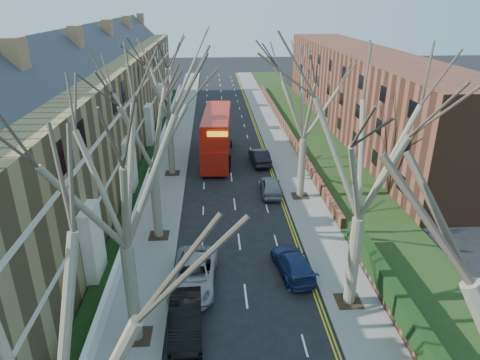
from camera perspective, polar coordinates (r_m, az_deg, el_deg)
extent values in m
cube|color=slate|center=(52.56, -8.36, 5.32)|extent=(3.00, 102.00, 0.12)
cube|color=slate|center=(52.93, 4.75, 5.62)|extent=(3.00, 102.00, 0.12)
cube|color=olive|center=(45.00, -19.48, 7.82)|extent=(9.00, 78.00, 10.00)
cube|color=#32343D|center=(43.96, -20.54, 15.36)|extent=(4.67, 78.00, 4.67)
cube|color=white|center=(44.40, -13.67, 6.27)|extent=(0.12, 78.00, 0.35)
cube|color=white|center=(43.56, -14.10, 10.68)|extent=(0.12, 78.00, 0.35)
cube|color=brown|center=(58.27, 15.83, 11.46)|extent=(8.00, 54.00, 10.00)
cube|color=brown|center=(56.84, 5.91, 7.32)|extent=(0.35, 54.00, 0.90)
cube|color=white|center=(45.02, -11.20, 2.86)|extent=(0.30, 78.00, 1.00)
cube|color=#1E3312|center=(53.74, 9.53, 5.74)|extent=(6.00, 102.00, 0.06)
cylinder|color=#695D4B|center=(21.75, -14.18, -14.54)|extent=(0.64, 0.64, 5.25)
cube|color=#2D2116|center=(23.40, -13.53, -19.63)|extent=(1.40, 1.40, 0.05)
cylinder|color=#695D4B|center=(30.25, -11.09, -3.14)|extent=(0.64, 0.64, 5.07)
cube|color=#2D2116|center=(31.42, -10.74, -7.28)|extent=(1.40, 1.40, 0.05)
cylinder|color=#695D4B|center=(41.28, -9.21, 4.28)|extent=(0.60, 0.60, 5.25)
cube|color=#2D2116|center=(42.18, -8.99, 0.92)|extent=(1.40, 1.40, 0.05)
cylinder|color=#695D4B|center=(24.14, 14.87, -10.49)|extent=(0.64, 0.64, 5.25)
cube|color=#2D2116|center=(25.63, 14.26, -15.38)|extent=(1.40, 1.40, 0.05)
cylinder|color=#695D4B|center=(36.23, 8.22, 1.52)|extent=(0.60, 0.60, 5.07)
cube|color=#2D2116|center=(37.21, 8.00, -2.10)|extent=(1.40, 1.40, 0.05)
cube|color=#AA170C|center=(45.46, -3.07, 4.69)|extent=(3.44, 12.01, 2.37)
cube|color=#AA170C|center=(44.81, -3.13, 7.44)|extent=(3.40, 11.42, 2.16)
cube|color=black|center=(45.31, -3.08, 5.28)|extent=(3.40, 11.06, 0.97)
cube|color=black|center=(44.78, -3.13, 7.58)|extent=(3.38, 10.83, 0.97)
imported|color=black|center=(22.93, -7.27, -18.00)|extent=(1.80, 4.72, 1.54)
imported|color=#9C9CA1|center=(25.98, -6.20, -12.34)|extent=(3.01, 5.82, 1.57)
imported|color=navy|center=(27.15, 7.09, -10.95)|extent=(2.50, 4.84, 1.34)
imported|color=gray|center=(37.36, 4.14, -0.80)|extent=(1.95, 4.42, 1.48)
imported|color=black|center=(44.24, 2.64, 3.13)|extent=(2.01, 4.79, 1.54)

